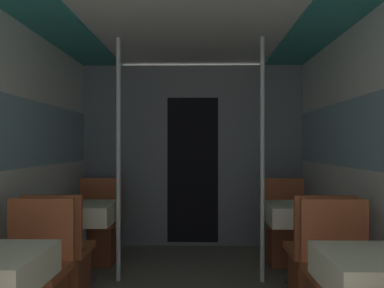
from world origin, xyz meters
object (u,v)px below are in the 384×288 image
object	(u,v)px
chair_left_far_1	(97,236)
support_pole_left_1	(118,159)
chair_right_far_1	(287,237)
dining_table_right_1	(300,217)
dining_table_left_1	(81,216)
chair_left_near_1	(60,270)
chair_right_near_1	(318,271)
support_pole_right_1	(262,159)

from	to	relation	value
chair_left_far_1	support_pole_left_1	world-z (taller)	support_pole_left_1
support_pole_left_1	chair_right_far_1	world-z (taller)	support_pole_left_1
dining_table_right_1	dining_table_left_1	bearing A→B (deg)	180.00
support_pole_left_1	chair_right_far_1	size ratio (longest dim) A/B	2.54
chair_left_near_1	dining_table_right_1	world-z (taller)	chair_left_near_1
chair_left_near_1	chair_right_near_1	distance (m)	2.05
chair_left_far_1	chair_right_near_1	size ratio (longest dim) A/B	1.00
dining_table_left_1	chair_left_near_1	bearing A→B (deg)	-90.00
chair_left_near_1	chair_left_far_1	bearing A→B (deg)	90.00
chair_left_near_1	support_pole_right_1	distance (m)	2.00
chair_right_near_1	support_pole_right_1	world-z (taller)	support_pole_right_1
chair_right_near_1	chair_left_far_1	bearing A→B (deg)	148.83
support_pole_right_1	chair_right_near_1	bearing A→B (deg)	-60.52
support_pole_left_1	chair_right_near_1	size ratio (longest dim) A/B	2.54
support_pole_left_1	dining_table_right_1	distance (m)	1.78
chair_left_far_1	support_pole_left_1	size ratio (longest dim) A/B	0.39
support_pole_left_1	chair_left_far_1	bearing A→B (deg)	119.48
chair_left_near_1	chair_left_far_1	distance (m)	1.24
dining_table_left_1	chair_left_near_1	world-z (taller)	chair_left_near_1
chair_left_far_1	chair_left_near_1	bearing A→B (deg)	90.00
chair_right_far_1	chair_right_near_1	bearing A→B (deg)	90.00
chair_left_near_1	support_pole_right_1	bearing A→B (deg)	20.04
dining_table_right_1	chair_right_far_1	bearing A→B (deg)	90.00
dining_table_left_1	chair_right_far_1	world-z (taller)	chair_right_far_1
chair_right_far_1	support_pole_right_1	distance (m)	1.11
dining_table_left_1	chair_left_far_1	size ratio (longest dim) A/B	0.80
support_pole_left_1	support_pole_right_1	xyz separation A→B (m)	(1.35, 0.00, 0.00)
dining_table_left_1	chair_left_far_1	world-z (taller)	chair_left_far_1
dining_table_right_1	chair_right_near_1	bearing A→B (deg)	-90.00
chair_left_far_1	support_pole_right_1	size ratio (longest dim) A/B	0.39
chair_left_near_1	chair_left_far_1	size ratio (longest dim) A/B	1.00
dining_table_left_1	support_pole_left_1	bearing A→B (deg)	0.00
support_pole_left_1	dining_table_right_1	bearing A→B (deg)	0.00
support_pole_left_1	support_pole_right_1	size ratio (longest dim) A/B	1.00
support_pole_left_1	chair_right_near_1	distance (m)	2.00
chair_right_far_1	support_pole_right_1	world-z (taller)	support_pole_right_1
chair_left_far_1	dining_table_right_1	distance (m)	2.16
dining_table_left_1	chair_right_near_1	size ratio (longest dim) A/B	0.80
chair_right_far_1	dining_table_right_1	bearing A→B (deg)	90.00
support_pole_left_1	chair_right_far_1	xyz separation A→B (m)	(1.70, 0.62, -0.86)
chair_left_near_1	dining_table_left_1	bearing A→B (deg)	90.00
dining_table_right_1	support_pole_right_1	size ratio (longest dim) A/B	0.32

